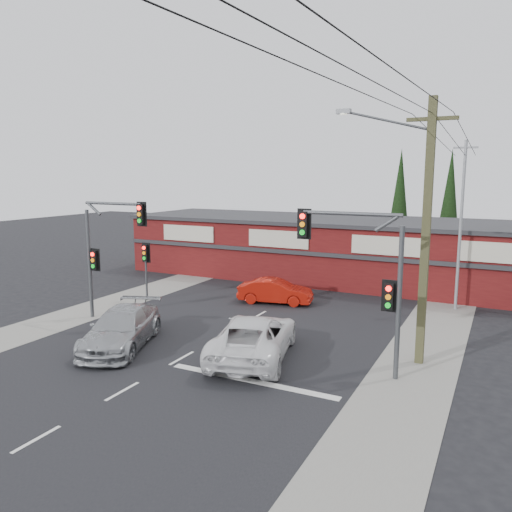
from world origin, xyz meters
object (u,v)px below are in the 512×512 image
at_px(silver_suv, 122,328).
at_px(shop_building, 314,247).
at_px(red_sedan, 275,291).
at_px(utility_pole, 423,224).
at_px(white_suv, 254,337).

xyz_separation_m(silver_suv, shop_building, (2.06, 17.76, 1.33)).
relative_size(red_sedan, utility_pole, 0.42).
bearing_deg(white_suv, silver_suv, 0.02).
height_order(white_suv, silver_suv, white_suv).
relative_size(silver_suv, shop_building, 0.20).
relative_size(shop_building, utility_pole, 2.73).
bearing_deg(red_sedan, white_suv, -172.97).
distance_m(shop_building, utility_pole, 17.15).
bearing_deg(shop_building, red_sedan, -85.05).
distance_m(red_sedan, shop_building, 8.34).
bearing_deg(utility_pole, silver_suv, -161.77).
height_order(white_suv, red_sedan, white_suv).
relative_size(white_suv, shop_building, 0.22).
bearing_deg(shop_building, white_suv, -77.98).
relative_size(silver_suv, red_sedan, 1.32).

